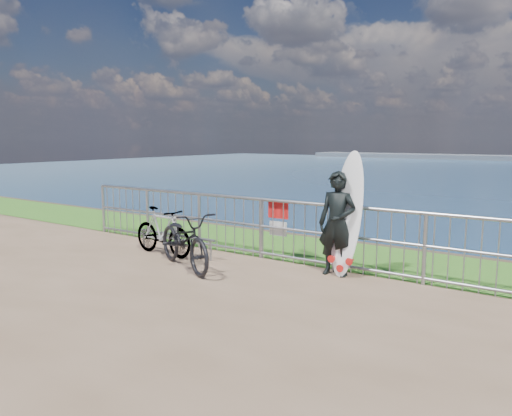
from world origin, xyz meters
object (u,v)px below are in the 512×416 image
Objects in this scene: surfer at (337,224)px; bicycle_near at (184,240)px; surfboard at (347,218)px; bicycle_far at (163,231)px.

surfer is 2.58m from bicycle_near.
surfboard is 1.06× the size of bicycle_near.
surfer is at bearing -148.08° from surfboard.
surfboard is 1.33× the size of bicycle_far.
surfboard is 3.55m from bicycle_far.
surfboard is (0.13, 0.08, 0.09)m from surfer.
bicycle_far is at bearing 88.85° from bicycle_near.
bicycle_near reaches higher than bicycle_far.
bicycle_near is 1.13m from bicycle_far.
surfboard is at bearing -73.97° from bicycle_far.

